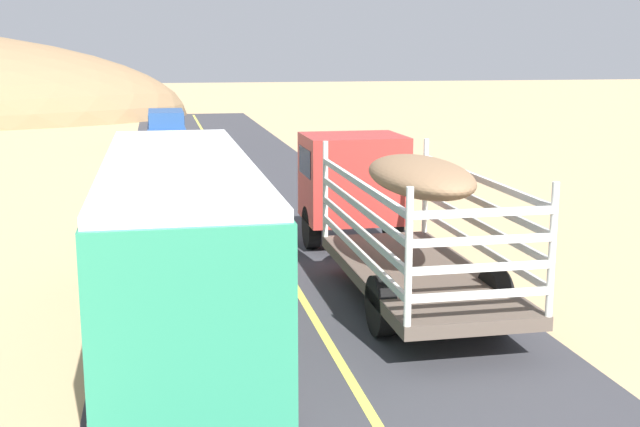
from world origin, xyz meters
The scene contains 3 objects.
livestock_truck centered at (2.09, 12.76, 1.79)m, with size 2.53×9.70×3.02m.
bus centered at (-2.49, 8.96, 1.75)m, with size 2.54×10.00×3.21m.
car_far centered at (-2.33, 37.69, 1.09)m, with size 1.90×4.62×1.93m.
Camera 1 is at (-2.80, -5.18, 5.08)m, focal length 45.67 mm.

